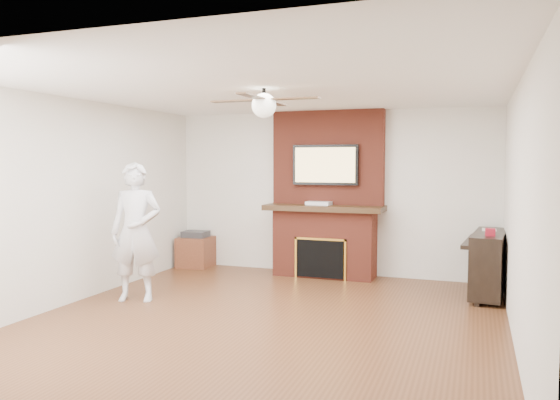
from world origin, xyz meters
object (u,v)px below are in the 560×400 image
(fireplace, at_px, (326,210))
(piano, at_px, (488,262))
(person, at_px, (136,232))
(side_table, at_px, (196,250))

(fireplace, xyz_separation_m, piano, (2.30, -0.55, -0.55))
(person, distance_m, piano, 4.48)
(fireplace, bearing_deg, person, -128.96)
(fireplace, bearing_deg, piano, -13.40)
(fireplace, xyz_separation_m, person, (-1.82, -2.26, -0.14))
(side_table, bearing_deg, person, -83.82)
(fireplace, distance_m, side_table, 2.31)
(fireplace, height_order, side_table, fireplace)
(fireplace, height_order, person, fireplace)
(side_table, height_order, piano, piano)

